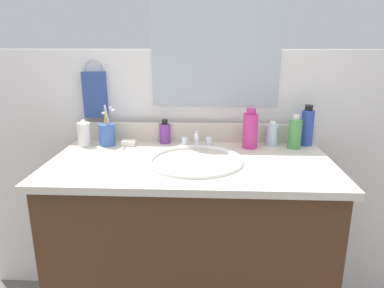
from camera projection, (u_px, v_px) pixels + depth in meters
The scene contains 17 objects.
vanity_cabinet at pixel (191, 255), 1.58m from camera, with size 1.11×0.55×0.84m, color #4C2D19.
countertop at pixel (191, 164), 1.45m from camera, with size 1.16×0.60×0.03m, color beige.
backsplash at pixel (194, 132), 1.71m from camera, with size 1.16×0.02×0.09m, color beige.
back_wall at pixel (194, 178), 1.85m from camera, with size 2.26×0.04×1.30m, color white.
mirror_panel at pixel (216, 46), 1.63m from camera, with size 0.60×0.01×0.56m, color #B2BCC6.
towel_ring at pixel (94, 69), 1.69m from camera, with size 0.10×0.10×0.01m, color silver.
hand_towel at pixel (95, 95), 1.71m from camera, with size 0.11×0.04×0.22m, color #334C8C.
sink_basin at pixel (195, 169), 1.44m from camera, with size 0.39×0.39×0.11m.
faucet at pixel (197, 142), 1.61m from camera, with size 0.16×0.10×0.08m.
bottle_soap_pink at pixel (250, 130), 1.60m from camera, with size 0.07×0.07×0.18m.
bottle_shampoo_blue at pixel (307, 127), 1.64m from camera, with size 0.06×0.06×0.19m.
bottle_gel_clear at pixel (272, 135), 1.65m from camera, with size 0.06×0.06×0.11m.
bottle_lotion_white at pixel (84, 133), 1.64m from camera, with size 0.06×0.06×0.13m.
bottle_toner_green at pixel (295, 133), 1.60m from camera, with size 0.06×0.06×0.15m.
bottle_cream_purple at pixel (165, 133), 1.69m from camera, with size 0.05×0.05×0.11m.
cup_blue_plastic at pixel (107, 134), 1.65m from camera, with size 0.08×0.07×0.19m.
soap_bar at pixel (129, 143), 1.66m from camera, with size 0.06×0.04×0.02m, color white.
Camera 1 is at (0.07, -1.37, 1.34)m, focal length 33.14 mm.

